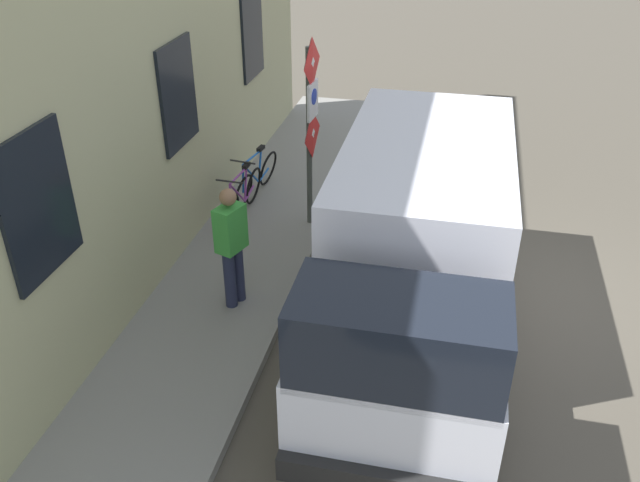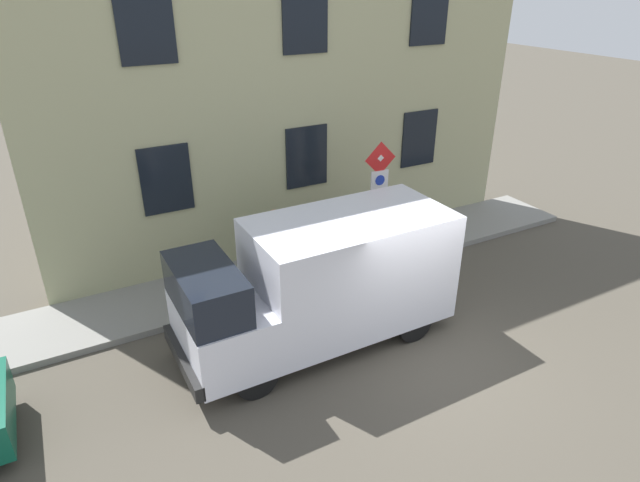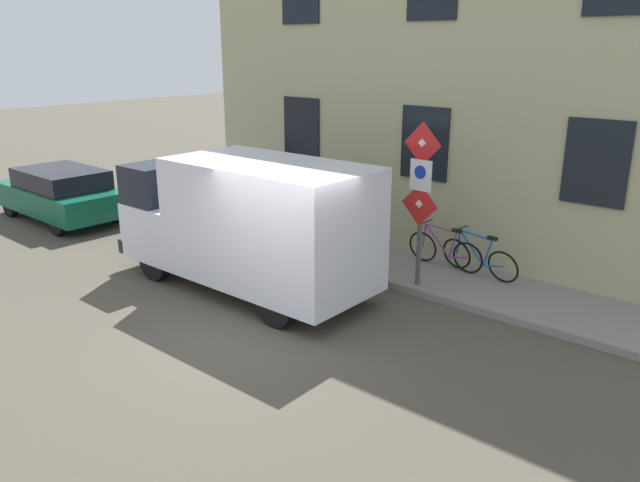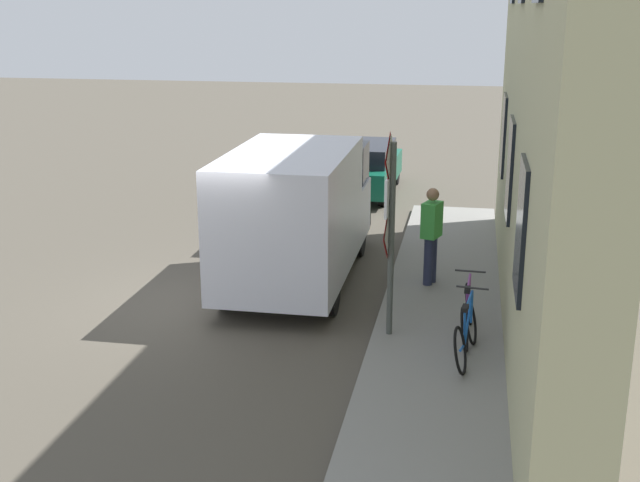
# 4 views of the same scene
# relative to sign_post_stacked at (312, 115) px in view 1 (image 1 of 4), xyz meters

# --- Properties ---
(ground_plane) EXTENTS (80.00, 80.00, 0.00)m
(ground_plane) POSITION_rel_sign_post_stacked_xyz_m (-3.03, 0.98, -2.01)
(ground_plane) COLOR #4C463B
(sidewalk_slab) EXTENTS (1.93, 14.45, 0.14)m
(sidewalk_slab) POSITION_rel_sign_post_stacked_xyz_m (0.76, 0.98, -1.94)
(sidewalk_slab) COLOR gray
(sidewalk_slab) RESTS_ON ground_plane
(sign_post_stacked) EXTENTS (0.16, 0.56, 2.93)m
(sign_post_stacked) POSITION_rel_sign_post_stacked_xyz_m (0.00, 0.00, 0.00)
(sign_post_stacked) COLOR #474C47
(sign_post_stacked) RESTS_ON sidewalk_slab
(delivery_van) EXTENTS (2.02, 5.34, 2.50)m
(delivery_van) POSITION_rel_sign_post_stacked_xyz_m (-1.90, 2.53, -0.67)
(delivery_van) COLOR white
(delivery_van) RESTS_ON ground_plane
(bicycle_blue) EXTENTS (0.49, 1.72, 0.89)m
(bicycle_blue) POSITION_rel_sign_post_stacked_xyz_m (1.18, -0.67, -1.50)
(bicycle_blue) COLOR black
(bicycle_blue) RESTS_ON sidewalk_slab
(bicycle_purple) EXTENTS (0.46, 1.71, 0.89)m
(bicycle_purple) POSITION_rel_sign_post_stacked_xyz_m (1.18, 0.08, -1.50)
(bicycle_purple) COLOR black
(bicycle_purple) RESTS_ON sidewalk_slab
(pedestrian) EXTENTS (0.38, 0.46, 1.72)m
(pedestrian) POSITION_rel_sign_post_stacked_xyz_m (0.51, 2.42, -0.94)
(pedestrian) COLOR #262B47
(pedestrian) RESTS_ON sidewalk_slab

